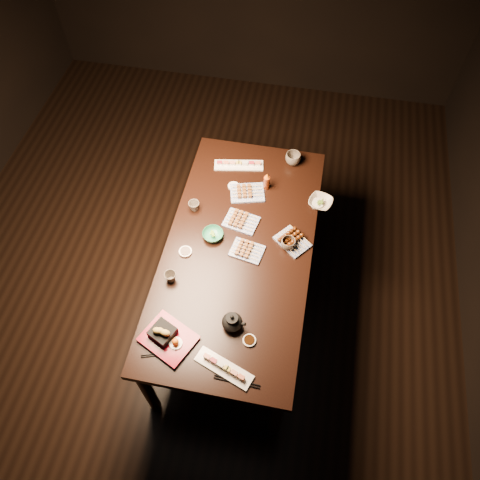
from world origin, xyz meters
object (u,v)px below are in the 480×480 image
(dining_table, at_px, (239,278))
(edamame_bowl_cream, at_px, (320,202))
(teacup_far_right, at_px, (293,159))
(teacup_near_left, at_px, (171,277))
(condiment_bottle, at_px, (267,181))
(edamame_bowl_green, at_px, (213,235))
(teacup_far_left, at_px, (194,206))
(teacup_mid_right, at_px, (288,244))
(yakitori_plate_right, at_px, (247,249))
(sushi_platter_far, at_px, (239,164))
(tempura_tray, at_px, (168,336))
(yakitori_plate_center, at_px, (241,220))
(sushi_platter_near, at_px, (224,367))
(teapot, at_px, (232,321))
(yakitori_plate_left, at_px, (247,191))

(dining_table, relative_size, edamame_bowl_cream, 12.02)
(dining_table, xyz_separation_m, teacup_far_right, (0.23, 0.78, 0.42))
(teacup_near_left, bearing_deg, condiment_bottle, 61.68)
(edamame_bowl_green, distance_m, teacup_far_left, 0.25)
(dining_table, distance_m, teacup_mid_right, 0.51)
(edamame_bowl_green, relative_size, teacup_far_left, 1.83)
(teacup_far_left, bearing_deg, yakitori_plate_right, -32.84)
(edamame_bowl_cream, distance_m, teacup_far_left, 0.83)
(sushi_platter_far, height_order, edamame_bowl_cream, sushi_platter_far)
(tempura_tray, xyz_separation_m, teacup_far_left, (-0.08, 0.90, -0.02))
(yakitori_plate_center, bearing_deg, edamame_bowl_cream, 38.45)
(sushi_platter_near, distance_m, tempura_tray, 0.35)
(yakitori_plate_right, relative_size, teapot, 1.45)
(dining_table, xyz_separation_m, sushi_platter_far, (-0.13, 0.68, 0.40))
(edamame_bowl_green, xyz_separation_m, teacup_far_right, (0.41, 0.72, 0.02))
(teacup_far_right, xyz_separation_m, condiment_bottle, (-0.14, -0.26, 0.02))
(dining_table, relative_size, yakitori_plate_center, 8.54)
(sushi_platter_far, distance_m, teacup_mid_right, 0.74)
(sushi_platter_near, distance_m, edamame_bowl_green, 0.85)
(sushi_platter_far, height_order, teapot, teapot)
(yakitori_plate_right, height_order, tempura_tray, tempura_tray)
(sushi_platter_near, height_order, teacup_mid_right, teacup_mid_right)
(teacup_far_left, bearing_deg, teacup_near_left, -90.67)
(edamame_bowl_cream, xyz_separation_m, teacup_far_left, (-0.80, -0.20, 0.01))
(yakitori_plate_center, bearing_deg, yakitori_plate_right, -58.43)
(teacup_far_left, xyz_separation_m, condiment_bottle, (0.43, 0.27, 0.03))
(teacup_far_left, height_order, teacup_far_right, teacup_far_right)
(sushi_platter_far, relative_size, teacup_far_right, 3.18)
(teacup_near_left, distance_m, teapot, 0.46)
(sushi_platter_far, xyz_separation_m, teapot, (0.20, -1.18, 0.04))
(edamame_bowl_cream, relative_size, teacup_far_left, 2.10)
(teapot, bearing_deg, yakitori_plate_center, 101.55)
(edamame_bowl_green, bearing_deg, teacup_far_right, 60.58)
(sushi_platter_far, relative_size, condiment_bottle, 2.54)
(teacup_far_left, bearing_deg, condiment_bottle, 32.44)
(yakitori_plate_center, bearing_deg, teapot, -71.65)
(sushi_platter_near, relative_size, condiment_bottle, 2.42)
(teacup_far_right, bearing_deg, sushi_platter_near, -96.05)
(yakitori_plate_right, height_order, edamame_bowl_cream, yakitori_plate_right)
(yakitori_plate_center, height_order, teapot, teapot)
(yakitori_plate_center, distance_m, edamame_bowl_cream, 0.54)
(edamame_bowl_cream, xyz_separation_m, teapot, (-0.40, -0.95, 0.04))
(sushi_platter_near, distance_m, sushi_platter_far, 1.44)
(yakitori_plate_left, height_order, teacup_near_left, teacup_near_left)
(teacup_mid_right, bearing_deg, condiment_bottle, 114.87)
(teacup_near_left, xyz_separation_m, condiment_bottle, (0.44, 0.81, 0.03))
(edamame_bowl_green, distance_m, teacup_far_right, 0.83)
(yakitori_plate_center, relative_size, condiment_bottle, 1.58)
(teacup_near_left, bearing_deg, dining_table, 40.05)
(yakitori_plate_left, height_order, edamame_bowl_cream, yakitori_plate_left)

